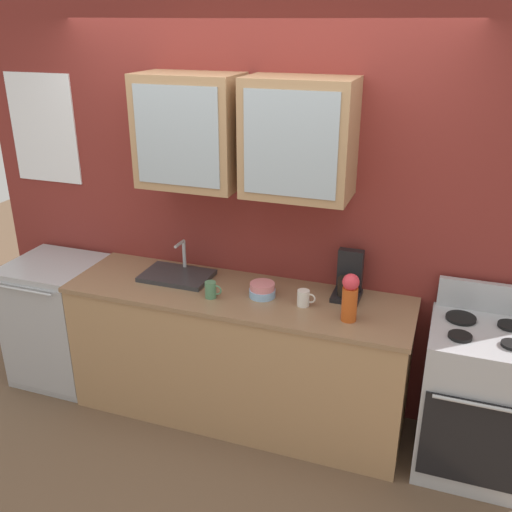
{
  "coord_description": "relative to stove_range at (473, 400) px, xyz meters",
  "views": [
    {
      "loc": [
        1.18,
        -2.98,
        2.5
      ],
      "look_at": [
        0.13,
        0.0,
        1.18
      ],
      "focal_mm": 40.12,
      "sensor_mm": 36.0,
      "label": 1
    }
  ],
  "objects": [
    {
      "name": "ground_plane",
      "position": [
        -1.46,
        -0.0,
        -0.46
      ],
      "size": [
        10.0,
        10.0,
        0.0
      ],
      "primitive_type": "plane",
      "color": "brown"
    },
    {
      "name": "back_wall_unit",
      "position": [
        -1.46,
        0.31,
        0.98
      ],
      "size": [
        3.93,
        0.47,
        2.63
      ],
      "color": "maroon",
      "rests_on": "ground_plane"
    },
    {
      "name": "counter",
      "position": [
        -1.46,
        -0.0,
        -0.01
      ],
      "size": [
        2.19,
        0.64,
        0.91
      ],
      "color": "#A87F56",
      "rests_on": "ground_plane"
    },
    {
      "name": "stove_range",
      "position": [
        0.0,
        0.0,
        0.0
      ],
      "size": [
        0.57,
        0.61,
        1.09
      ],
      "color": "#ADAFB5",
      "rests_on": "ground_plane"
    },
    {
      "name": "sink_faucet",
      "position": [
        -1.91,
        0.08,
        0.47
      ],
      "size": [
        0.45,
        0.3,
        0.23
      ],
      "color": "#2D2D30",
      "rests_on": "counter"
    },
    {
      "name": "bowl_stack",
      "position": [
        -1.29,
        0.01,
        0.49
      ],
      "size": [
        0.16,
        0.16,
        0.09
      ],
      "color": "#8CB7E0",
      "rests_on": "counter"
    },
    {
      "name": "vase",
      "position": [
        -0.73,
        -0.11,
        0.6
      ],
      "size": [
        0.1,
        0.1,
        0.29
      ],
      "color": "#BF4C19",
      "rests_on": "counter"
    },
    {
      "name": "cup_near_sink",
      "position": [
        -1.58,
        -0.11,
        0.5
      ],
      "size": [
        0.11,
        0.07,
        0.1
      ],
      "color": "#4C7F59",
      "rests_on": "counter"
    },
    {
      "name": "cup_near_bowls",
      "position": [
        -1.02,
        -0.03,
        0.5
      ],
      "size": [
        0.11,
        0.07,
        0.1
      ],
      "color": "silver",
      "rests_on": "counter"
    },
    {
      "name": "dishwasher",
      "position": [
        -2.85,
        -0.0,
        -0.01
      ],
      "size": [
        0.62,
        0.62,
        0.91
      ],
      "color": "#ADAFB5",
      "rests_on": "ground_plane"
    },
    {
      "name": "coffee_maker",
      "position": [
        -0.8,
        0.19,
        0.55
      ],
      "size": [
        0.17,
        0.2,
        0.29
      ],
      "color": "black",
      "rests_on": "counter"
    }
  ]
}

